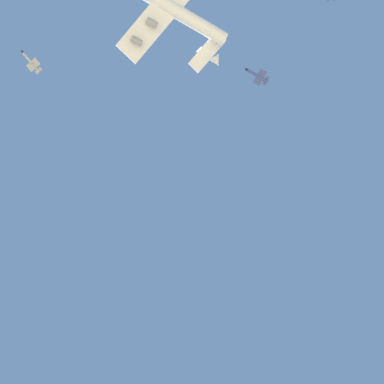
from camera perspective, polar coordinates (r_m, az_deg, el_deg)
The scene contains 3 objects.
carrier_jet at distance 167.71m, azimuth -5.15°, elevation 32.09°, with size 66.32×54.41×23.74m.
chase_jet_lead at distance 178.16m, azimuth 12.44°, elevation 20.99°, with size 15.17×9.02×4.00m.
chase_jet_right_wing at distance 217.60m, azimuth -28.46°, elevation 21.04°, with size 12.36×13.27×4.00m.
Camera 1 is at (22.86, 91.84, 2.56)m, focal length 27.75 mm.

